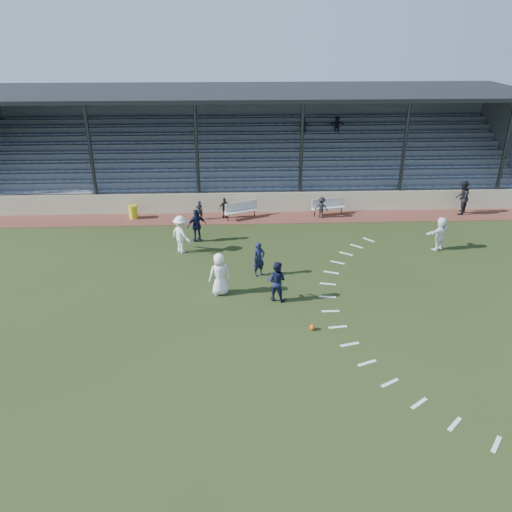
{
  "coord_description": "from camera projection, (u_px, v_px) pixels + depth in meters",
  "views": [
    {
      "loc": [
        -0.81,
        -16.77,
        10.35
      ],
      "look_at": [
        0.0,
        2.5,
        1.3
      ],
      "focal_mm": 35.0,
      "sensor_mm": 36.0,
      "label": 1
    }
  ],
  "objects": [
    {
      "name": "trash_bin",
      "position": [
        133.0,
        212.0,
        28.86
      ],
      "size": [
        0.48,
        0.48,
        0.78
      ],
      "primitive_type": "cylinder",
      "color": "gold",
      "rests_on": "cinder_track"
    },
    {
      "name": "player_white_lead",
      "position": [
        220.0,
        274.0,
        20.61
      ],
      "size": [
        1.02,
        0.81,
        1.83
      ],
      "primitive_type": "imported",
      "rotation": [
        0.0,
        0.0,
        3.42
      ],
      "color": "white",
      "rests_on": "ground"
    },
    {
      "name": "cinder_track",
      "position": [
        250.0,
        218.0,
        29.09
      ],
      "size": [
        34.0,
        2.0,
        0.02
      ],
      "primitive_type": "cube",
      "color": "brown",
      "rests_on": "ground"
    },
    {
      "name": "football",
      "position": [
        312.0,
        327.0,
        18.48
      ],
      "size": [
        0.21,
        0.21,
        0.21
      ],
      "primitive_type": "sphere",
      "color": "#DD580D",
      "rests_on": "ground"
    },
    {
      "name": "player_white_wing",
      "position": [
        181.0,
        234.0,
        24.41
      ],
      "size": [
        1.36,
        1.35,
        1.89
      ],
      "primitive_type": "imported",
      "rotation": [
        0.0,
        0.0,
        2.37
      ],
      "color": "white",
      "rests_on": "ground"
    },
    {
      "name": "sub_left_near",
      "position": [
        199.0,
        210.0,
        28.62
      ],
      "size": [
        0.47,
        0.38,
        1.11
      ],
      "primitive_type": "imported",
      "rotation": [
        0.0,
        0.0,
        3.45
      ],
      "color": "black",
      "rests_on": "cinder_track"
    },
    {
      "name": "player_navy_wing",
      "position": [
        197.0,
        225.0,
        25.66
      ],
      "size": [
        1.1,
        0.82,
        1.74
      ],
      "primitive_type": "imported",
      "rotation": [
        0.0,
        0.0,
        3.58
      ],
      "color": "#121633",
      "rests_on": "ground"
    },
    {
      "name": "penalty_arc",
      "position": [
        362.0,
        310.0,
        19.75
      ],
      "size": [
        3.89,
        14.63,
        0.01
      ],
      "color": "white",
      "rests_on": "ground"
    },
    {
      "name": "bench_right",
      "position": [
        328.0,
        205.0,
        29.39
      ],
      "size": [
        2.04,
        0.89,
        0.95
      ],
      "rotation": [
        0.0,
        0.0,
        0.22
      ],
      "color": "beige",
      "rests_on": "cinder_track"
    },
    {
      "name": "grandstand",
      "position": [
        247.0,
        157.0,
        33.37
      ],
      "size": [
        34.6,
        9.0,
        6.61
      ],
      "color": "slate",
      "rests_on": "ground"
    },
    {
      "name": "player_navy_lead",
      "position": [
        259.0,
        259.0,
        22.17
      ],
      "size": [
        0.69,
        0.61,
        1.59
      ],
      "primitive_type": "imported",
      "rotation": [
        0.0,
        0.0,
        0.5
      ],
      "color": "#121633",
      "rests_on": "ground"
    },
    {
      "name": "bench_left",
      "position": [
        241.0,
        209.0,
        28.83
      ],
      "size": [
        1.99,
        1.24,
        0.95
      ],
      "rotation": [
        0.0,
        0.0,
        0.42
      ],
      "color": "beige",
      "rests_on": "cinder_track"
    },
    {
      "name": "official",
      "position": [
        462.0,
        198.0,
        29.28
      ],
      "size": [
        1.18,
        1.23,
        2.0
      ],
      "primitive_type": "imported",
      "rotation": [
        0.0,
        0.0,
        4.1
      ],
      "color": "black",
      "rests_on": "cinder_track"
    },
    {
      "name": "retaining_wall",
      "position": [
        250.0,
        202.0,
        29.79
      ],
      "size": [
        34.0,
        0.18,
        1.2
      ],
      "primitive_type": "cube",
      "color": "beige",
      "rests_on": "ground"
    },
    {
      "name": "sub_right",
      "position": [
        321.0,
        207.0,
        28.88
      ],
      "size": [
        0.9,
        0.68,
        1.23
      ],
      "primitive_type": "imported",
      "rotation": [
        0.0,
        0.0,
        2.84
      ],
      "color": "black",
      "rests_on": "cinder_track"
    },
    {
      "name": "player_navy_mid",
      "position": [
        276.0,
        281.0,
        20.19
      ],
      "size": [
        1.0,
        0.9,
        1.7
      ],
      "primitive_type": "imported",
      "rotation": [
        0.0,
        0.0,
        2.77
      ],
      "color": "#121633",
      "rests_on": "ground"
    },
    {
      "name": "ground",
      "position": [
        259.0,
        313.0,
        19.6
      ],
      "size": [
        90.0,
        90.0,
        0.0
      ],
      "primitive_type": "plane",
      "color": "#253214",
      "rests_on": "ground"
    },
    {
      "name": "sub_left_far",
      "position": [
        225.0,
        208.0,
        28.85
      ],
      "size": [
        0.76,
        0.56,
        1.2
      ],
      "primitive_type": "imported",
      "rotation": [
        0.0,
        0.0,
        3.58
      ],
      "color": "black",
      "rests_on": "cinder_track"
    },
    {
      "name": "player_white_back",
      "position": [
        440.0,
        233.0,
        24.75
      ],
      "size": [
        1.63,
        1.2,
        1.7
      ],
      "primitive_type": "imported",
      "rotation": [
        0.0,
        0.0,
        3.65
      ],
      "color": "white",
      "rests_on": "ground"
    }
  ]
}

